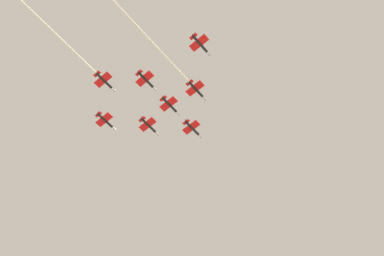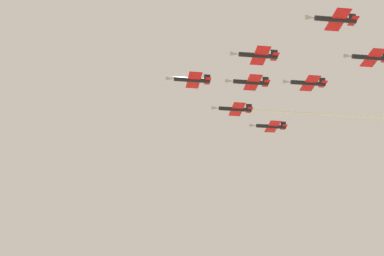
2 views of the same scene
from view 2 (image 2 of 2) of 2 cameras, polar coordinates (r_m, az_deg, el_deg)
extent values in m
cylinder|color=black|center=(133.12, -0.01, 4.86)|extent=(7.91, 5.13, 1.04)
cone|color=#9EA3AD|center=(132.66, -2.25, 5.00)|extent=(2.13, 1.80, 0.99)
cube|color=red|center=(133.15, 0.19, 4.83)|extent=(6.38, 8.08, 0.17)
cube|color=red|center=(133.58, 1.58, 4.76)|extent=(2.75, 3.45, 0.17)
cube|color=black|center=(133.99, 1.55, 5.08)|extent=(1.39, 0.88, 1.70)
cylinder|color=black|center=(124.25, 6.68, 7.27)|extent=(7.91, 5.13, 1.04)
cone|color=#9EA3AD|center=(123.21, 4.30, 7.46)|extent=(2.13, 1.80, 0.99)
cube|color=red|center=(124.33, 6.89, 7.24)|extent=(6.38, 8.08, 0.17)
cube|color=red|center=(125.12, 8.35, 7.13)|extent=(2.75, 3.45, 0.17)
cube|color=black|center=(125.55, 8.29, 7.47)|extent=(1.39, 0.88, 1.70)
cylinder|color=black|center=(145.99, 4.37, 1.91)|extent=(7.91, 5.13, 1.04)
cone|color=#9EA3AD|center=(145.11, 2.36, 2.03)|extent=(2.13, 1.80, 0.99)
cube|color=red|center=(146.06, 4.56, 1.88)|extent=(6.38, 8.08, 0.17)
cube|color=red|center=(146.73, 5.80, 1.83)|extent=(2.75, 3.45, 0.17)
cube|color=black|center=(147.10, 5.76, 2.12)|extent=(1.39, 0.88, 1.70)
cylinder|color=white|center=(154.58, 15.49, 1.22)|extent=(45.77, 26.54, 0.73)
cylinder|color=black|center=(135.55, 5.95, 4.60)|extent=(7.91, 5.13, 1.04)
cone|color=#9EA3AD|center=(134.55, 3.78, 4.75)|extent=(2.13, 1.80, 0.99)
cube|color=red|center=(135.63, 6.14, 4.57)|extent=(6.38, 8.08, 0.17)
cube|color=red|center=(136.38, 7.48, 4.49)|extent=(2.75, 3.45, 0.17)
cube|color=black|center=(136.78, 7.43, 4.80)|extent=(1.39, 0.88, 1.70)
cylinder|color=black|center=(118.47, 14.25, 10.55)|extent=(7.91, 5.13, 1.04)
cone|color=#9EA3AD|center=(116.81, 11.83, 10.83)|extent=(2.13, 1.80, 0.99)
cube|color=red|center=(118.61, 14.47, 10.50)|extent=(6.38, 8.08, 0.17)
cube|color=red|center=(119.79, 15.95, 10.34)|extent=(2.75, 3.45, 0.17)
cube|color=black|center=(120.23, 15.87, 10.67)|extent=(1.39, 0.88, 1.70)
cylinder|color=black|center=(160.80, 7.96, 0.16)|extent=(7.91, 5.13, 1.04)
cone|color=#9EA3AD|center=(159.58, 6.15, 0.26)|extent=(2.13, 1.80, 0.99)
cube|color=red|center=(160.89, 8.12, 0.14)|extent=(6.38, 8.08, 0.17)
cube|color=red|center=(161.77, 9.24, 0.09)|extent=(2.75, 3.45, 0.17)
cube|color=black|center=(162.10, 9.19, 0.37)|extent=(1.39, 0.88, 1.70)
cylinder|color=black|center=(139.58, 11.62, 4.45)|extent=(7.91, 5.13, 1.04)
cone|color=#9EA3AD|center=(138.08, 9.56, 4.61)|extent=(2.13, 1.80, 0.99)
cube|color=red|center=(139.71, 11.80, 4.42)|extent=(6.38, 8.08, 0.17)
cube|color=red|center=(140.77, 13.06, 4.34)|extent=(2.75, 3.45, 0.17)
cube|color=black|center=(141.15, 13.00, 4.64)|extent=(1.39, 0.88, 1.70)
cylinder|color=black|center=(133.00, 17.55, 6.78)|extent=(7.91, 5.13, 1.04)
cone|color=#9EA3AD|center=(131.02, 15.46, 7.00)|extent=(2.13, 1.80, 0.99)
cube|color=red|center=(133.17, 17.74, 6.74)|extent=(6.38, 8.08, 0.17)
camera|label=1|loc=(213.14, 25.48, -47.50)|focal=40.33mm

